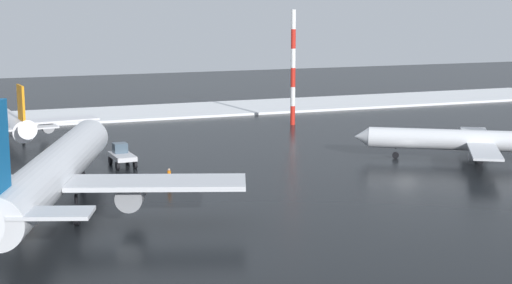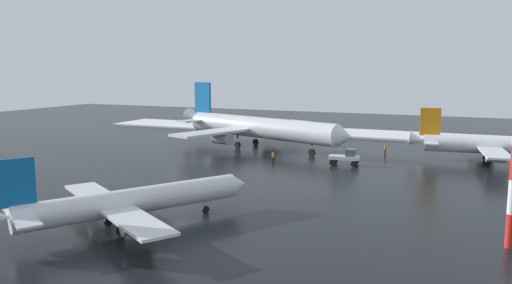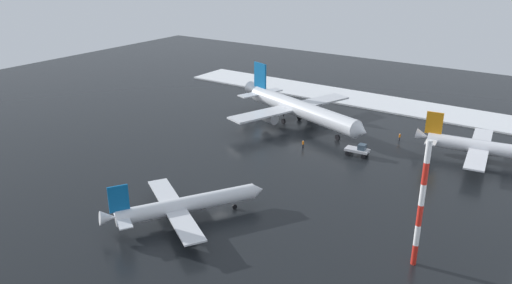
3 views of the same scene
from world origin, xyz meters
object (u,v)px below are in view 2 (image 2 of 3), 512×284
airplane_distant_tail (129,202)px  pushback_tug (346,157)px  airplane_far_rear (256,127)px  airplane_parked_starboard (500,145)px  ground_crew_near_tug (273,157)px  ground_crew_mid_apron (385,149)px

airplane_distant_tail → pushback_tug: size_ratio=4.75×
airplane_far_rear → airplane_parked_starboard: (1.55, -40.41, -1.14)m
airplane_far_rear → ground_crew_near_tug: (-12.21, -8.17, -2.93)m
airplane_far_rear → airplane_distant_tail: (-47.25, -7.82, -1.44)m
airplane_parked_starboard → ground_crew_mid_apron: bearing=168.6°
airplane_distant_tail → pushback_tug: bearing=14.8°
airplane_distant_tail → ground_crew_mid_apron: airplane_distant_tail is taller
airplane_parked_starboard → ground_crew_near_tug: size_ratio=16.43×
pushback_tug → ground_crew_mid_apron: size_ratio=2.77×
pushback_tug → ground_crew_mid_apron: 12.99m
ground_crew_near_tug → airplane_far_rear: bearing=15.6°
airplane_parked_starboard → ground_crew_near_tug: 35.10m
airplane_far_rear → airplane_parked_starboard: bearing=21.3°
airplane_far_rear → airplane_parked_starboard: airplane_far_rear is taller
airplane_far_rear → ground_crew_mid_apron: size_ratio=22.55×
airplane_distant_tail → pushback_tug: 39.36m
airplane_far_rear → ground_crew_near_tug: bearing=-37.1°
airplane_parked_starboard → ground_crew_near_tug: (-13.76, 32.24, -1.79)m
airplane_far_rear → ground_crew_mid_apron: 23.25m
ground_crew_mid_apron → pushback_tug: bearing=34.8°
airplane_parked_starboard → pushback_tug: airplane_parked_starboard is taller
pushback_tug → ground_crew_near_tug: (-2.67, 10.83, -0.31)m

